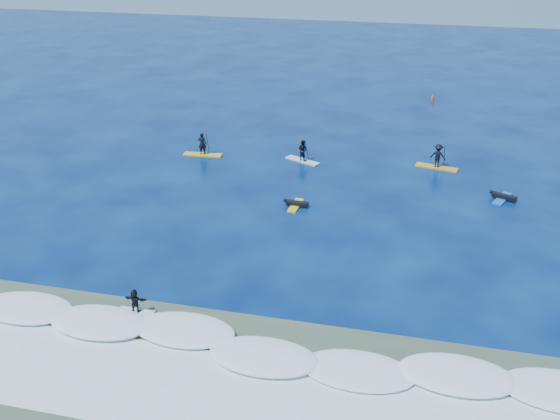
% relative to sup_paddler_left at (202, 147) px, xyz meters
% --- Properties ---
extents(ground, '(160.00, 160.00, 0.00)m').
position_rel_sup_paddler_left_xyz_m(ground, '(9.91, -12.24, -0.67)').
color(ground, '#031041').
rests_on(ground, ground).
extents(shallow_water, '(90.00, 13.00, 0.01)m').
position_rel_sup_paddler_left_xyz_m(shallow_water, '(9.91, -26.24, -0.66)').
color(shallow_water, '#364A3B').
rests_on(shallow_water, ground).
extents(breaking_wave, '(40.00, 6.00, 0.30)m').
position_rel_sup_paddler_left_xyz_m(breaking_wave, '(9.91, -22.24, -0.67)').
color(breaking_wave, white).
rests_on(breaking_wave, ground).
extents(whitewater, '(34.00, 5.00, 0.02)m').
position_rel_sup_paddler_left_xyz_m(whitewater, '(9.91, -25.24, -0.67)').
color(whitewater, silver).
rests_on(whitewater, ground).
extents(sup_paddler_left, '(3.08, 0.96, 2.13)m').
position_rel_sup_paddler_left_xyz_m(sup_paddler_left, '(0.00, 0.00, 0.00)').
color(sup_paddler_left, gold).
rests_on(sup_paddler_left, ground).
extents(sup_paddler_center, '(2.84, 1.85, 1.98)m').
position_rel_sup_paddler_left_xyz_m(sup_paddler_center, '(7.87, 0.54, 0.07)').
color(sup_paddler_center, silver).
rests_on(sup_paddler_center, ground).
extents(sup_paddler_right, '(3.18, 1.40, 2.17)m').
position_rel_sup_paddler_left_xyz_m(sup_paddler_right, '(17.89, 1.49, 0.18)').
color(sup_paddler_right, gold).
rests_on(sup_paddler_right, ground).
extents(prone_paddler_near, '(1.68, 2.14, 0.44)m').
position_rel_sup_paddler_left_xyz_m(prone_paddler_near, '(9.04, -7.45, -0.52)').
color(prone_paddler_near, gold).
rests_on(prone_paddler_near, ground).
extents(prone_paddler_far, '(1.75, 2.33, 0.48)m').
position_rel_sup_paddler_left_xyz_m(prone_paddler_far, '(22.21, -3.24, -0.50)').
color(prone_paddler_far, blue).
rests_on(prone_paddler_far, ground).
extents(wave_surfer, '(1.76, 0.50, 1.27)m').
position_rel_sup_paddler_left_xyz_m(wave_surfer, '(4.20, -21.05, 0.07)').
color(wave_surfer, silver).
rests_on(wave_surfer, breaking_wave).
extents(marker_buoy, '(0.28, 0.28, 0.67)m').
position_rel_sup_paddler_left_xyz_m(marker_buoy, '(17.29, 19.95, -0.37)').
color(marker_buoy, '#D34E12').
rests_on(marker_buoy, ground).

